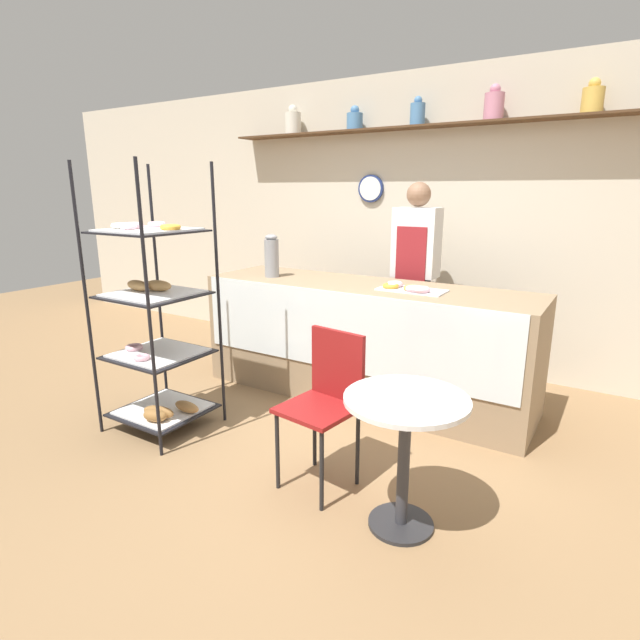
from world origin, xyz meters
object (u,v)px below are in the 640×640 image
Objects in this scene: pastry_rack at (156,326)px; donut_tray_counter at (409,288)px; person_worker at (415,274)px; coffee_carafe at (272,256)px; cafe_chair at (327,392)px; cafe_table at (405,432)px.

donut_tray_counter is (1.35, 1.20, 0.20)m from pastry_rack.
person_worker is 1.25m from coffee_carafe.
donut_tray_counter is at bearing 41.66° from pastry_rack.
pastry_rack is 2.21m from person_worker.
cafe_table is at bearing -8.66° from cafe_chair.
cafe_table is 1.49m from donut_tray_counter.
coffee_carafe is at bearing 145.39° from cafe_chair.
cafe_table is 1.43× the size of donut_tray_counter.
pastry_rack is at bearing -138.34° from donut_tray_counter.
cafe_table is 0.79× the size of cafe_chair.
pastry_rack is 1.37m from cafe_chair.
cafe_table is 0.56m from cafe_chair.
donut_tray_counter reaches higher than cafe_chair.
cafe_table is at bearing -69.29° from person_worker.
donut_tray_counter is (0.22, -0.68, 0.01)m from person_worker.
donut_tray_counter reaches higher than cafe_table.
donut_tray_counter is (-0.54, 1.32, 0.43)m from cafe_table.
pastry_rack is 2.05× the size of cafe_chair.
cafe_table is at bearing -67.95° from donut_tray_counter.
donut_tray_counter is at bearing 112.05° from cafe_table.
coffee_carafe is at bearing 143.87° from cafe_table.
person_worker is at bearing 108.06° from donut_tray_counter.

